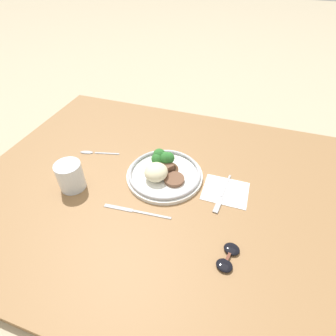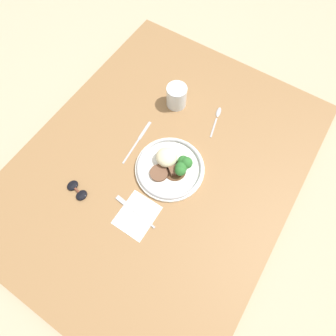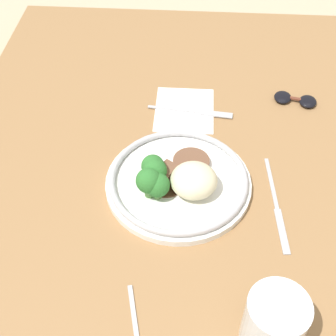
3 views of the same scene
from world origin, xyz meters
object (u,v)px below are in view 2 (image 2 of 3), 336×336
(spoon, at_px, (217,116))
(sunglasses, at_px, (77,190))
(juice_glass, at_px, (177,97))
(knife, at_px, (138,140))
(plate, at_px, (171,166))
(fork, at_px, (132,209))

(spoon, relative_size, sunglasses, 1.55)
(juice_glass, relative_size, knife, 0.45)
(plate, height_order, sunglasses, plate)
(knife, bearing_deg, juice_glass, -12.51)
(knife, relative_size, spoon, 1.40)
(juice_glass, bearing_deg, knife, 172.09)
(fork, distance_m, sunglasses, 0.21)
(juice_glass, distance_m, sunglasses, 0.53)
(spoon, bearing_deg, juice_glass, 88.17)
(knife, bearing_deg, spoon, -42.28)
(juice_glass, height_order, spoon, juice_glass)
(juice_glass, distance_m, fork, 0.48)
(juice_glass, distance_m, spoon, 0.18)
(plate, xyz_separation_m, sunglasses, (-0.26, 0.24, -0.02))
(juice_glass, xyz_separation_m, spoon, (0.04, -0.18, -0.04))
(juice_glass, height_order, knife, juice_glass)
(juice_glass, height_order, sunglasses, juice_glass)
(sunglasses, bearing_deg, knife, -0.66)
(plate, relative_size, juice_glass, 2.74)
(fork, bearing_deg, plate, -93.50)
(spoon, xyz_separation_m, sunglasses, (-0.56, 0.27, 0.00))
(juice_glass, bearing_deg, plate, -151.69)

